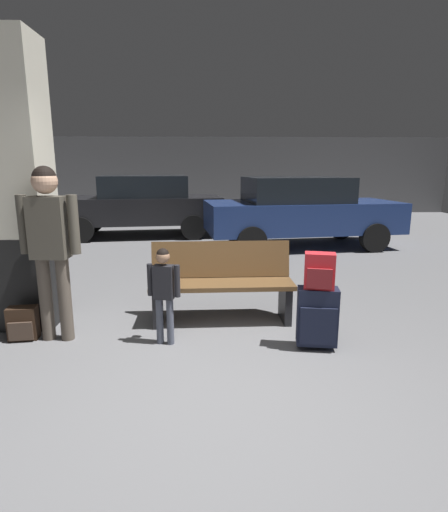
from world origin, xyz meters
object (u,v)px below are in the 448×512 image
object	(u,v)px
backpack_bright	(320,271)
adult	(50,236)
child	(164,286)
structural_pillar	(21,188)
bench	(222,282)
parked_car_near	(300,210)
backpack_dark_floor	(23,324)
parked_car_far	(141,204)
suitcase	(317,317)

from	to	relation	value
backpack_bright	adult	xyz separation A→B (m)	(-2.58, 0.31, 0.30)
adult	backpack_bright	bearing A→B (deg)	-6.75
child	structural_pillar	bearing A→B (deg)	158.29
structural_pillar	bench	world-z (taller)	structural_pillar
bench	parked_car_near	xyz separation A→B (m)	(1.83, 4.32, 0.36)
structural_pillar	backpack_dark_floor	bearing A→B (deg)	-79.71
parked_car_far	parked_car_near	bearing A→B (deg)	-23.49
bench	adult	bearing A→B (deg)	-163.77
child	backpack_bright	bearing A→B (deg)	-6.16
bench	parked_car_near	world-z (taller)	parked_car_near
bench	parked_car_far	distance (m)	6.23
child	parked_car_far	xyz separation A→B (m)	(-1.29, 6.57, 0.21)
structural_pillar	parked_car_far	distance (m)	6.00
backpack_dark_floor	bench	bearing A→B (deg)	13.34
bench	backpack_bright	xyz separation A→B (m)	(0.89, -0.80, 0.33)
backpack_bright	child	bearing A→B (deg)	173.84
bench	suitcase	xyz separation A→B (m)	(0.89, -0.80, -0.12)
bench	child	world-z (taller)	child
structural_pillar	suitcase	bearing A→B (deg)	-14.36
adult	bench	bearing A→B (deg)	16.23
suitcase	parked_car_near	size ratio (longest dim) A/B	0.14
backpack_bright	backpack_dark_floor	distance (m)	3.01
structural_pillar	suitcase	size ratio (longest dim) A/B	5.02
structural_pillar	child	xyz separation A→B (m)	(1.54, -0.61, -0.91)
bench	child	size ratio (longest dim) A/B	1.66
backpack_dark_floor	parked_car_far	distance (m)	6.45
structural_pillar	backpack_bright	bearing A→B (deg)	-14.37
structural_pillar	backpack_dark_floor	size ratio (longest dim) A/B	8.92
parked_car_far	bench	bearing A→B (deg)	-72.44
bench	backpack_bright	distance (m)	1.24
bench	structural_pillar	bearing A→B (deg)	-179.36
adult	backpack_dark_floor	bearing A→B (deg)	178.77
parked_car_far	suitcase	bearing A→B (deg)	-67.62
child	backpack_dark_floor	size ratio (longest dim) A/B	2.85
backpack_dark_floor	parked_car_near	distance (m)	6.20
backpack_bright	child	xyz separation A→B (m)	(-1.47, 0.16, -0.17)
structural_pillar	child	size ratio (longest dim) A/B	3.13
structural_pillar	bench	distance (m)	2.37
suitcase	adult	distance (m)	2.70
adult	suitcase	bearing A→B (deg)	-6.74
suitcase	parked_car_far	bearing A→B (deg)	112.38
adult	parked_car_far	bearing A→B (deg)	91.69
parked_car_near	parked_car_far	xyz separation A→B (m)	(-3.70, 1.61, 0.00)
child	adult	xyz separation A→B (m)	(-1.11, 0.15, 0.48)
child	parked_car_near	distance (m)	5.52
parked_car_near	backpack_dark_floor	bearing A→B (deg)	-128.84
parked_car_far	backpack_dark_floor	bearing A→B (deg)	-91.45
bench	backpack_bright	world-z (taller)	backpack_bright
bench	backpack_dark_floor	distance (m)	2.11
child	suitcase	bearing A→B (deg)	-6.14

